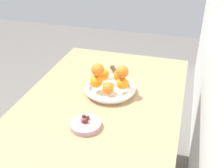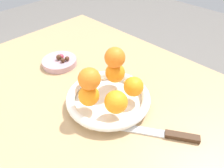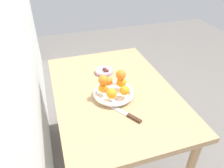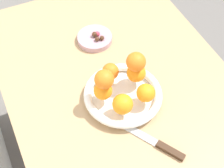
% 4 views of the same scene
% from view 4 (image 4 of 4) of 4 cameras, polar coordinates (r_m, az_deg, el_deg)
% --- Properties ---
extents(dining_table, '(1.10, 0.76, 0.74)m').
position_cam_4_polar(dining_table, '(1.24, 1.33, -2.34)').
color(dining_table, tan).
rests_on(dining_table, ground_plane).
extents(fruit_bowl, '(0.26, 0.26, 0.04)m').
position_cam_4_polar(fruit_bowl, '(1.11, 1.83, -1.87)').
color(fruit_bowl, white).
rests_on(fruit_bowl, dining_table).
extents(candy_dish, '(0.13, 0.13, 0.02)m').
position_cam_4_polar(candy_dish, '(1.30, -2.98, 7.55)').
color(candy_dish, '#B28C99').
rests_on(candy_dish, dining_table).
extents(orange_0, '(0.06, 0.06, 0.06)m').
position_cam_4_polar(orange_0, '(1.03, 1.78, -3.37)').
color(orange_0, orange).
rests_on(orange_0, fruit_bowl).
extents(orange_1, '(0.06, 0.06, 0.06)m').
position_cam_4_polar(orange_1, '(1.06, 5.64, -1.48)').
color(orange_1, orange).
rests_on(orange_1, fruit_bowl).
extents(orange_2, '(0.06, 0.06, 0.06)m').
position_cam_4_polar(orange_2, '(1.11, 4.05, 1.88)').
color(orange_2, orange).
rests_on(orange_2, fruit_bowl).
extents(orange_3, '(0.06, 0.06, 0.06)m').
position_cam_4_polar(orange_3, '(1.11, -0.26, 2.10)').
color(orange_3, orange).
rests_on(orange_3, fruit_bowl).
extents(orange_4, '(0.06, 0.06, 0.06)m').
position_cam_4_polar(orange_4, '(1.06, -1.50, -1.10)').
color(orange_4, orange).
rests_on(orange_4, fruit_bowl).
extents(orange_5, '(0.06, 0.06, 0.06)m').
position_cam_4_polar(orange_5, '(1.02, -1.31, 0.78)').
color(orange_5, orange).
rests_on(orange_5, orange_4).
extents(orange_6, '(0.06, 0.06, 0.06)m').
position_cam_4_polar(orange_6, '(1.06, 4.01, 3.70)').
color(orange_6, orange).
rests_on(orange_6, orange_2).
extents(candy_ball_0, '(0.01, 0.01, 0.01)m').
position_cam_4_polar(candy_ball_0, '(1.29, -3.14, 8.11)').
color(candy_ball_0, '#C6384C').
rests_on(candy_ball_0, candy_dish).
extents(candy_ball_1, '(0.02, 0.02, 0.02)m').
position_cam_4_polar(candy_ball_1, '(1.27, -1.68, 7.66)').
color(candy_ball_1, '#472819').
rests_on(candy_ball_1, candy_dish).
extents(candy_ball_2, '(0.02, 0.02, 0.02)m').
position_cam_4_polar(candy_ball_2, '(1.27, -2.40, 7.51)').
color(candy_ball_2, '#472819').
rests_on(candy_ball_2, candy_dish).
extents(candy_ball_3, '(0.02, 0.02, 0.02)m').
position_cam_4_polar(candy_ball_3, '(1.29, -2.46, 8.33)').
color(candy_ball_3, '#C6384C').
rests_on(candy_ball_3, candy_dish).
extents(candy_ball_4, '(0.02, 0.02, 0.02)m').
position_cam_4_polar(candy_ball_4, '(1.28, -3.00, 8.21)').
color(candy_ball_4, '#472819').
rests_on(candy_ball_4, candy_dish).
extents(knife, '(0.23, 0.15, 0.01)m').
position_cam_4_polar(knife, '(1.05, 6.69, -9.36)').
color(knife, '#3F2819').
rests_on(knife, dining_table).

